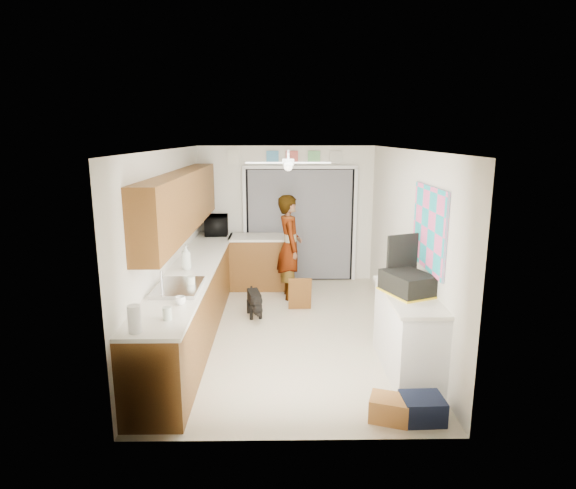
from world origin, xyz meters
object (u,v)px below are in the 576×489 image
object	(u,v)px
cup	(180,301)
cardboard_box	(390,409)
suitcase	(408,283)
navy_crate	(422,408)
paper_towel_roll	(134,319)
soap_bottle	(186,257)
microwave	(217,225)
man	(290,247)
dog	(254,302)

from	to	relation	value
cup	cardboard_box	xyz separation A→B (m)	(2.10, -0.67, -0.87)
suitcase	navy_crate	bearing A→B (deg)	-116.93
cup	paper_towel_roll	xyz separation A→B (m)	(-0.26, -0.73, 0.08)
soap_bottle	suitcase	world-z (taller)	soap_bottle
microwave	suitcase	bearing A→B (deg)	-148.40
suitcase	microwave	bearing A→B (deg)	104.31
microwave	man	distance (m)	1.52
microwave	suitcase	world-z (taller)	microwave
suitcase	navy_crate	xyz separation A→B (m)	(-0.07, -1.01, -0.94)
microwave	dog	xyz separation A→B (m)	(0.75, -1.64, -0.89)
microwave	paper_towel_roll	xyz separation A→B (m)	(-0.16, -4.45, -0.04)
soap_bottle	cup	size ratio (longest dim) A/B	3.00
paper_towel_roll	cardboard_box	xyz separation A→B (m)	(2.36, 0.06, -0.95)
cardboard_box	suitcase	bearing A→B (deg)	69.22
soap_bottle	suitcase	size ratio (longest dim) A/B	0.61
navy_crate	microwave	bearing A→B (deg)	119.69
microwave	man	xyz separation A→B (m)	(1.30, -0.75, -0.24)
microwave	cup	size ratio (longest dim) A/B	5.29
cup	man	distance (m)	3.21
microwave	paper_towel_roll	bearing A→B (deg)	172.28
paper_towel_roll	dog	bearing A→B (deg)	72.12
man	cardboard_box	bearing A→B (deg)	-172.90
cup	navy_crate	bearing A→B (deg)	-15.74
soap_bottle	navy_crate	distance (m)	3.46
paper_towel_roll	microwave	bearing A→B (deg)	87.98
microwave	cup	world-z (taller)	microwave
suitcase	cardboard_box	distance (m)	1.43
paper_towel_roll	navy_crate	distance (m)	2.83
soap_bottle	suitcase	bearing A→B (deg)	-21.24
soap_bottle	man	size ratio (longest dim) A/B	0.20
cardboard_box	man	xyz separation A→B (m)	(-0.90, 3.65, 0.75)
cardboard_box	cup	bearing A→B (deg)	162.32
suitcase	dog	distance (m)	2.67
soap_bottle	dog	distance (m)	1.42
cardboard_box	navy_crate	world-z (taller)	navy_crate
soap_bottle	man	bearing A→B (deg)	48.90
suitcase	navy_crate	size ratio (longest dim) A/B	1.41
suitcase	cardboard_box	bearing A→B (deg)	-133.76
dog	man	bearing A→B (deg)	45.77
cup	microwave	bearing A→B (deg)	91.59
soap_bottle	navy_crate	bearing A→B (deg)	-38.26
soap_bottle	dog	bearing A→B (deg)	40.07
microwave	cup	xyz separation A→B (m)	(0.10, -3.73, -0.12)
paper_towel_roll	suitcase	size ratio (longest dim) A/B	0.46
microwave	suitcase	xyz separation A→B (m)	(2.58, -3.39, -0.05)
microwave	suitcase	distance (m)	4.26
man	cup	bearing A→B (deg)	151.36
suitcase	navy_crate	world-z (taller)	suitcase
microwave	soap_bottle	xyz separation A→B (m)	(-0.10, -2.35, 0.00)
soap_bottle	cardboard_box	bearing A→B (deg)	-41.70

